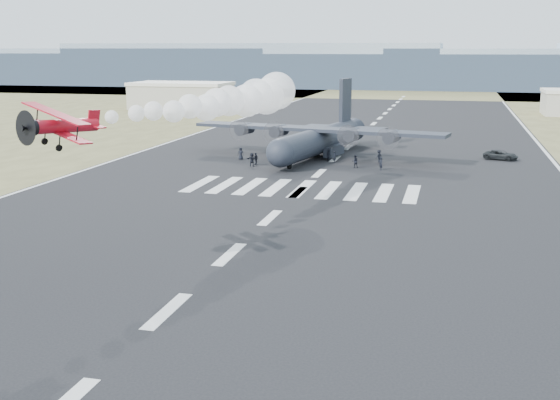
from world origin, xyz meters
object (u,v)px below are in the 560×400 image
at_px(hangar_left, 182,95).
at_px(transport_aircraft, 321,138).
at_px(crew_e, 241,154).
at_px(crew_c, 379,156).
at_px(crew_g, 381,164).
at_px(crew_h, 355,161).
at_px(aerobatic_biplane, 60,125).
at_px(crew_d, 256,159).
at_px(crew_f, 252,160).
at_px(crew_a, 335,157).
at_px(support_vehicle, 501,155).
at_px(crew_b, 329,155).

xyz_separation_m(hangar_left, transport_aircraft, (49.65, -71.55, -0.66)).
relative_size(transport_aircraft, crew_e, 21.48).
bearing_deg(crew_c, transport_aircraft, -71.25).
distance_m(crew_g, crew_h, 3.58).
relative_size(aerobatic_biplane, crew_h, 3.68).
height_order(crew_d, crew_f, crew_f).
relative_size(transport_aircraft, crew_a, 23.24).
relative_size(hangar_left, crew_d, 15.50).
relative_size(hangar_left, aerobatic_biplane, 3.96).
xyz_separation_m(crew_e, crew_f, (3.08, -4.96, 0.04)).
distance_m(crew_a, crew_e, 13.14).
bearing_deg(support_vehicle, crew_e, 120.11).
relative_size(hangar_left, crew_h, 14.59).
height_order(crew_a, crew_b, crew_b).
distance_m(crew_b, crew_f, 11.17).
distance_m(crew_a, crew_f, 11.55).
bearing_deg(crew_b, crew_g, -140.84).
distance_m(hangar_left, transport_aircraft, 87.09).
bearing_deg(crew_g, hangar_left, 176.53).
distance_m(crew_d, crew_e, 4.68).
bearing_deg(hangar_left, crew_a, -55.45).
xyz_separation_m(aerobatic_biplane, crew_g, (15.93, 48.13, -9.53)).
distance_m(crew_c, crew_d, 16.79).
height_order(support_vehicle, crew_b, crew_b).
relative_size(aerobatic_biplane, transport_aircraft, 0.17).
relative_size(hangar_left, transport_aircraft, 0.66).
xyz_separation_m(aerobatic_biplane, crew_b, (8.29, 53.51, -9.52)).
height_order(transport_aircraft, crew_d, transport_aircraft).
height_order(hangar_left, aerobatic_biplane, aerobatic_biplane).
relative_size(transport_aircraft, crew_f, 20.58).
bearing_deg(crew_e, aerobatic_biplane, -99.10).
distance_m(aerobatic_biplane, crew_b, 54.98).
bearing_deg(crew_f, crew_g, -168.04).
relative_size(support_vehicle, crew_e, 2.73).
height_order(hangar_left, crew_h, hangar_left).
relative_size(hangar_left, crew_f, 13.69).
height_order(support_vehicle, crew_h, crew_h).
xyz_separation_m(crew_a, crew_c, (5.79, 1.67, 0.05)).
bearing_deg(crew_c, crew_f, -27.10).
xyz_separation_m(support_vehicle, crew_f, (-32.09, -13.68, 0.25)).
height_order(crew_f, crew_h, crew_f).
relative_size(crew_a, crew_b, 0.95).
bearing_deg(crew_d, crew_c, 125.59).
bearing_deg(crew_e, crew_a, -10.15).
relative_size(crew_b, crew_c, 0.99).
distance_m(crew_a, crew_h, 4.88).
bearing_deg(crew_e, crew_g, -24.43).
xyz_separation_m(aerobatic_biplane, crew_h, (12.49, 49.11, -9.52)).
relative_size(crew_a, crew_e, 0.92).
bearing_deg(crew_d, crew_h, 107.59).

